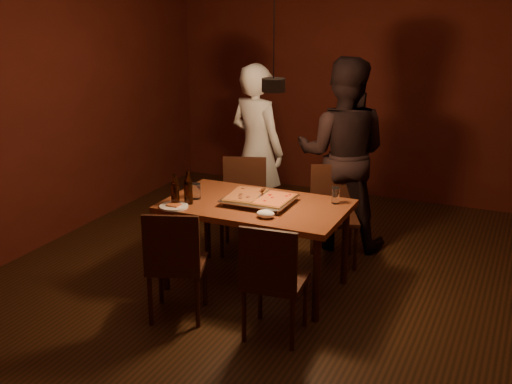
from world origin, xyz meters
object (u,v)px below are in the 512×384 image
at_px(beer_bottle_a, 175,190).
at_px(diner_white, 257,150).
at_px(pizza_tray, 259,201).
at_px(beer_bottle_b, 188,188).
at_px(dining_table, 256,212).
at_px(pendant_lamp, 273,84).
at_px(chair_far_right, 333,205).
at_px(diner_dark, 342,154).
at_px(chair_near_left, 175,256).
at_px(chair_far_left, 244,196).
at_px(plate_slice, 174,206).
at_px(chair_near_right, 272,272).

height_order(beer_bottle_a, diner_white, diner_white).
bearing_deg(pizza_tray, beer_bottle_b, -159.53).
relative_size(pizza_tray, beer_bottle_b, 2.00).
height_order(dining_table, beer_bottle_a, beer_bottle_a).
relative_size(beer_bottle_a, diner_white, 0.15).
xyz_separation_m(diner_white, pendant_lamp, (0.72, -1.29, 0.88)).
distance_m(beer_bottle_a, diner_white, 1.53).
bearing_deg(chair_far_right, pendant_lamp, 51.75).
xyz_separation_m(dining_table, pendant_lamp, (0.18, -0.08, 1.08)).
bearing_deg(diner_white, beer_bottle_b, 108.55).
relative_size(chair_far_right, diner_dark, 0.30).
height_order(dining_table, chair_near_left, chair_near_left).
bearing_deg(chair_far_left, chair_near_left, 76.51).
relative_size(chair_far_right, beer_bottle_b, 2.02).
distance_m(pizza_tray, diner_white, 1.33).
height_order(chair_far_right, pendant_lamp, pendant_lamp).
xyz_separation_m(dining_table, diner_dark, (0.36, 1.21, 0.25)).
height_order(diner_white, pendant_lamp, pendant_lamp).
bearing_deg(dining_table, chair_far_right, 63.72).
distance_m(pizza_tray, pendant_lamp, 1.00).
height_order(chair_far_left, beer_bottle_b, beer_bottle_b).
bearing_deg(chair_far_right, plate_slice, 26.54).
bearing_deg(dining_table, diner_white, 114.00).
xyz_separation_m(chair_near_left, pizza_tray, (0.34, 0.80, 0.24)).
distance_m(chair_far_left, pendant_lamp, 1.61).
relative_size(plate_slice, pendant_lamp, 0.21).
relative_size(chair_near_left, diner_white, 0.31).
bearing_deg(plate_slice, beer_bottle_b, 65.54).
bearing_deg(beer_bottle_b, pizza_tray, 24.47).
relative_size(chair_far_right, pizza_tray, 1.01).
xyz_separation_m(pizza_tray, beer_bottle_b, (-0.53, -0.24, 0.11)).
height_order(beer_bottle_a, pendant_lamp, pendant_lamp).
bearing_deg(diner_dark, diner_white, -9.65).
relative_size(chair_near_left, pendant_lamp, 0.49).
height_order(dining_table, chair_far_right, chair_far_right).
distance_m(chair_far_left, beer_bottle_a, 1.12).
relative_size(dining_table, chair_far_left, 2.80).
distance_m(chair_far_left, plate_slice, 1.14).
distance_m(plate_slice, pendant_lamp, 1.28).
bearing_deg(plate_slice, diner_dark, 59.40).
xyz_separation_m(chair_far_left, plate_slice, (-0.10, -1.11, 0.22)).
relative_size(chair_far_right, pendant_lamp, 0.50).
bearing_deg(chair_far_right, chair_near_right, 67.87).
height_order(chair_far_left, chair_far_right, same).
relative_size(chair_near_right, diner_white, 0.28).
bearing_deg(pizza_tray, diner_white, 111.13).
relative_size(chair_far_left, chair_far_right, 0.96).
xyz_separation_m(dining_table, beer_bottle_a, (-0.58, -0.31, 0.21)).
distance_m(chair_near_left, diner_dark, 2.15).
height_order(chair_far_right, diner_white, diner_white).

